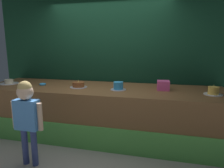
% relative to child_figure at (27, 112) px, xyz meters
% --- Properties ---
extents(ground_plane, '(12.00, 12.00, 0.00)m').
position_rel_child_figure_xyz_m(ground_plane, '(0.65, 0.56, -0.76)').
color(ground_plane, gray).
extents(stage_platform, '(4.35, 1.23, 0.89)m').
position_rel_child_figure_xyz_m(stage_platform, '(0.65, 1.16, -0.32)').
color(stage_platform, brown).
rests_on(stage_platform, ground_plane).
extents(curtain_backdrop, '(5.00, 0.08, 3.14)m').
position_rel_child_figure_xyz_m(curtain_backdrop, '(0.65, 1.88, 0.81)').
color(curtain_backdrop, '#113823').
rests_on(curtain_backdrop, ground_plane).
extents(child_figure, '(0.45, 0.21, 1.18)m').
position_rel_child_figure_xyz_m(child_figure, '(0.00, 0.00, 0.00)').
color(child_figure, '#3F4C8C').
rests_on(child_figure, ground_plane).
extents(pink_box, '(0.21, 0.20, 0.16)m').
position_rel_child_figure_xyz_m(pink_box, '(1.75, 1.22, 0.21)').
color(pink_box, '#F0569D').
rests_on(pink_box, stage_platform).
extents(donut, '(0.12, 0.12, 0.04)m').
position_rel_child_figure_xyz_m(donut, '(-0.46, 1.10, 0.15)').
color(donut, '#3399D8').
rests_on(donut, stage_platform).
extents(cake_far_left, '(0.36, 0.36, 0.09)m').
position_rel_child_figure_xyz_m(cake_far_left, '(-1.20, 1.08, 0.16)').
color(cake_far_left, silver).
rests_on(cake_far_left, stage_platform).
extents(cake_center_left, '(0.31, 0.31, 0.15)m').
position_rel_child_figure_xyz_m(cake_center_left, '(0.28, 1.08, 0.17)').
color(cake_center_left, silver).
rests_on(cake_center_left, stage_platform).
extents(cake_center_right, '(0.26, 0.26, 0.14)m').
position_rel_child_figure_xyz_m(cake_center_right, '(1.02, 1.05, 0.19)').
color(cake_center_right, silver).
rests_on(cake_center_right, stage_platform).
extents(cake_far_right, '(0.27, 0.27, 0.16)m').
position_rel_child_figure_xyz_m(cake_far_right, '(2.49, 1.05, 0.18)').
color(cake_far_right, white).
rests_on(cake_far_right, stage_platform).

